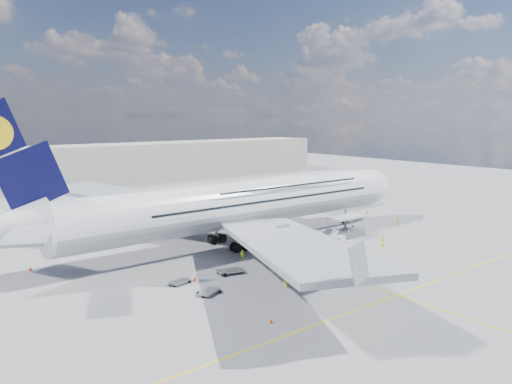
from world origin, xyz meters
TOP-DOWN VIEW (x-y plane):
  - ground at (0.00, 0.00)m, footprint 300.00×300.00m
  - taxi_line_main at (0.00, 0.00)m, footprint 0.25×220.00m
  - taxi_line_cross at (0.00, -20.00)m, footprint 120.00×0.25m
  - taxi_line_diag at (14.00, 10.00)m, footprint 14.16×99.06m
  - airliner at (0.26, 10.00)m, footprint 77.26×79.15m
  - jet_bridge at (29.81, 20.94)m, footprint 18.80×12.10m
  - cargo_loader at (16.82, 2.89)m, footprint 8.53×3.20m
  - terminal at (0.00, 95.00)m, footprint 180.00×16.00m
  - tree_line at (40.00, 140.00)m, footprint 160.00×6.00m
  - dolly_row_a at (-17.97, -0.67)m, footprint 2.92×2.00m
  - dolly_row_b at (-10.65, -1.23)m, footprint 3.79×2.68m
  - dolly_row_c at (-5.10, -9.80)m, footprint 3.03×2.32m
  - dolly_back at (-17.12, -5.95)m, footprint 3.30×2.68m
  - dolly_nose_far at (5.12, -8.18)m, footprint 3.62×2.52m
  - dolly_nose_near at (10.90, -1.12)m, footprint 3.12×2.33m
  - baggage_tug at (-0.28, -6.44)m, footprint 3.06×2.29m
  - catering_truck_inner at (-6.28, 33.16)m, footprint 7.32×3.57m
  - catering_truck_outer at (-18.52, 42.19)m, footprint 6.89×3.12m
  - service_van at (6.17, -6.58)m, footprint 4.40×4.82m
  - crew_nose at (31.56, 2.61)m, footprint 0.65×0.48m
  - crew_loader at (20.42, 4.09)m, footprint 0.90×0.92m
  - crew_wing at (-5.66, 2.68)m, footprint 0.39×0.90m
  - crew_van at (16.79, -5.20)m, footprint 0.91×0.89m
  - crew_tug at (-8.54, -9.98)m, footprint 1.34×0.95m
  - cone_nose at (36.49, 13.79)m, footprint 0.48×0.48m
  - cone_wing_left_inner at (-9.40, 21.72)m, footprint 0.45×0.45m
  - cone_wing_left_outer at (-7.16, 42.45)m, footprint 0.44×0.44m
  - cone_wing_right_inner at (-15.84, -0.74)m, footprint 0.48×0.48m
  - cone_wing_right_outer at (-16.76, -16.81)m, footprint 0.38×0.38m
  - cone_tail at (-31.11, 16.80)m, footprint 0.46×0.46m

SIDE VIEW (x-z plane):
  - ground at x=0.00m, z-range 0.00..0.00m
  - taxi_line_main at x=0.00m, z-range 0.00..0.01m
  - taxi_line_cross at x=0.00m, z-range 0.00..0.01m
  - taxi_line_diag at x=14.00m, z-range 0.00..0.01m
  - cone_wing_right_outer at x=-16.76m, z-range -0.01..0.47m
  - cone_wing_left_outer at x=-7.16m, z-range -0.01..0.54m
  - cone_wing_left_inner at x=-9.40m, z-range -0.01..0.57m
  - cone_tail at x=-31.11m, z-range -0.01..0.58m
  - cone_wing_right_inner at x=-15.84m, z-range -0.01..0.59m
  - cone_nose at x=36.49m, z-range -0.01..0.60m
  - dolly_row_a at x=-17.97m, z-range 0.11..0.50m
  - dolly_row_c at x=-5.10m, z-range 0.11..0.50m
  - dolly_back at x=-17.12m, z-range 0.12..0.54m
  - dolly_row_b at x=-10.65m, z-range 0.14..0.64m
  - service_van at x=6.17m, z-range 0.00..1.25m
  - crew_loader at x=20.42m, z-range 0.00..1.49m
  - crew_wing at x=-5.66m, z-range 0.00..1.53m
  - baggage_tug at x=-0.28m, z-range -0.10..1.63m
  - crew_van at x=16.79m, z-range 0.00..1.58m
  - crew_nose at x=31.56m, z-range 0.00..1.61m
  - crew_tug at x=-8.54m, z-range 0.00..1.89m
  - dolly_nose_near at x=10.90m, z-range 0.07..1.83m
  - dolly_nose_far at x=5.12m, z-range 0.08..2.16m
  - cargo_loader at x=16.82m, z-range -0.59..3.09m
  - catering_truck_outer at x=-18.52m, z-range -0.14..3.86m
  - catering_truck_inner at x=-6.28m, z-range -0.12..4.08m
  - tree_line at x=40.00m, z-range 0.00..8.00m
  - terminal at x=0.00m, z-range 0.00..12.00m
  - jet_bridge at x=29.81m, z-range 2.60..11.10m
  - airliner at x=0.26m, z-range -4.98..18.72m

